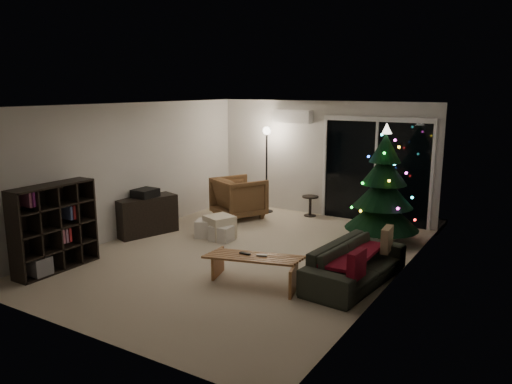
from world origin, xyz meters
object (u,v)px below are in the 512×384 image
coffee_table (254,270)px  armchair (239,198)px  bookshelf (47,226)px  sofa (355,264)px  media_cabinet (146,216)px  christmas_tree (384,184)px

coffee_table → armchair: bearing=110.7°
bookshelf → coffee_table: 3.30m
armchair → bookshelf: bearing=104.8°
bookshelf → sofa: bearing=8.3°
bookshelf → coffee_table: (3.08, 1.09, -0.46)m
media_cabinet → coffee_table: bearing=-1.6°
media_cabinet → armchair: bearing=84.7°
media_cabinet → coffee_table: size_ratio=0.88×
media_cabinet → christmas_tree: size_ratio=0.54×
sofa → christmas_tree: size_ratio=0.91×
sofa → christmas_tree: bearing=13.6°
bookshelf → media_cabinet: size_ratio=1.15×
bookshelf → christmas_tree: bearing=29.9°
bookshelf → sofa: size_ratio=0.69×
bookshelf → media_cabinet: 2.17m
bookshelf → sofa: bookshelf is taller
bookshelf → christmas_tree: 5.71m
media_cabinet → bookshelf: bearing=-72.7°
armchair → coffee_table: 3.79m
coffee_table → sofa: bearing=17.8°
sofa → coffee_table: (-1.22, -0.81, -0.08)m
armchair → coffee_table: (2.26, -3.04, -0.23)m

